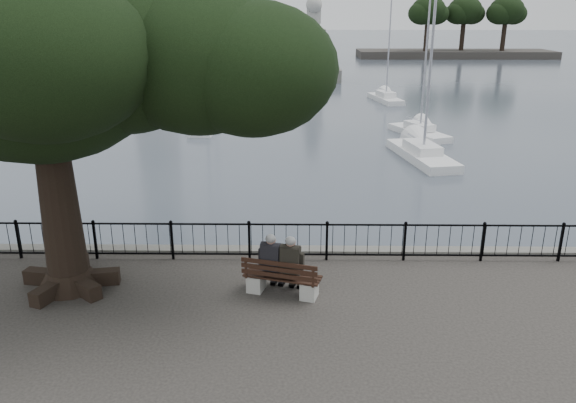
{
  "coord_description": "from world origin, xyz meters",
  "views": [
    {
      "loc": [
        0.18,
        -10.84,
        6.18
      ],
      "look_at": [
        0.0,
        2.5,
        1.6
      ],
      "focal_mm": 35.0,
      "sensor_mm": 36.0,
      "label": 1
    }
  ],
  "objects_px": {
    "bench": "(282,282)",
    "person_right": "(292,267)",
    "tree": "(77,49)",
    "lion_monument": "(313,60)",
    "person_left": "(273,264)"
  },
  "relations": [
    {
      "from": "lion_monument",
      "to": "person_right",
      "type": "bearing_deg",
      "value": -92.18
    },
    {
      "from": "tree",
      "to": "lion_monument",
      "type": "distance_m",
      "value": 49.47
    },
    {
      "from": "bench",
      "to": "person_right",
      "type": "distance_m",
      "value": 0.43
    },
    {
      "from": "tree",
      "to": "lion_monument",
      "type": "relative_size",
      "value": 1.18
    },
    {
      "from": "tree",
      "to": "bench",
      "type": "bearing_deg",
      "value": -6.28
    },
    {
      "from": "tree",
      "to": "lion_monument",
      "type": "xyz_separation_m",
      "value": [
        6.33,
        48.87,
        -4.29
      ]
    },
    {
      "from": "person_left",
      "to": "lion_monument",
      "type": "height_order",
      "value": "lion_monument"
    },
    {
      "from": "bench",
      "to": "tree",
      "type": "xyz_separation_m",
      "value": [
        -4.22,
        0.46,
        5.09
      ]
    },
    {
      "from": "tree",
      "to": "person_left",
      "type": "bearing_deg",
      "value": -4.28
    },
    {
      "from": "bench",
      "to": "person_left",
      "type": "height_order",
      "value": "person_left"
    },
    {
      "from": "person_right",
      "to": "tree",
      "type": "relative_size",
      "value": 0.15
    },
    {
      "from": "tree",
      "to": "lion_monument",
      "type": "height_order",
      "value": "tree"
    },
    {
      "from": "bench",
      "to": "person_left",
      "type": "bearing_deg",
      "value": 141.52
    },
    {
      "from": "bench",
      "to": "person_right",
      "type": "relative_size",
      "value": 1.25
    },
    {
      "from": "person_right",
      "to": "tree",
      "type": "distance_m",
      "value": 6.51
    }
  ]
}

